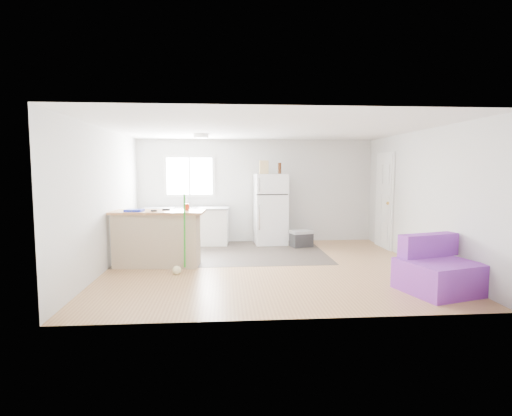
% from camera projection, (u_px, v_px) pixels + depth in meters
% --- Properties ---
extents(room, '(5.51, 5.01, 2.41)m').
position_uv_depth(room, '(267.00, 199.00, 6.92)').
color(room, '#996740').
rests_on(room, ground).
extents(vinyl_zone, '(4.05, 2.50, 0.00)m').
position_uv_depth(vinyl_zone, '(226.00, 252.00, 8.22)').
color(vinyl_zone, '#382F2A').
rests_on(vinyl_zone, floor).
extents(window, '(1.18, 0.06, 0.98)m').
position_uv_depth(window, '(190.00, 176.00, 9.23)').
color(window, white).
rests_on(window, back_wall).
extents(interior_door, '(0.11, 0.92, 2.10)m').
position_uv_depth(interior_door, '(384.00, 201.00, 8.68)').
color(interior_door, white).
rests_on(interior_door, right_wall).
extents(ceiling_fixture, '(0.30, 0.30, 0.07)m').
position_uv_depth(ceiling_fixture, '(201.00, 136.00, 7.90)').
color(ceiling_fixture, white).
rests_on(ceiling_fixture, ceiling).
extents(kitchen_cabinets, '(1.94, 0.72, 1.12)m').
position_uv_depth(kitchen_cabinets, '(187.00, 226.00, 9.06)').
color(kitchen_cabinets, white).
rests_on(kitchen_cabinets, floor).
extents(peninsula, '(1.64, 0.74, 0.98)m').
position_uv_depth(peninsula, '(157.00, 238.00, 7.04)').
color(peninsula, tan).
rests_on(peninsula, floor).
extents(refrigerator, '(0.75, 0.71, 1.61)m').
position_uv_depth(refrigerator, '(270.00, 209.00, 9.11)').
color(refrigerator, white).
rests_on(refrigerator, floor).
extents(cooler, '(0.54, 0.44, 0.36)m').
position_uv_depth(cooler, '(301.00, 239.00, 8.81)').
color(cooler, '#29292B').
rests_on(cooler, floor).
extents(purple_seat, '(1.14, 1.12, 0.77)m').
position_uv_depth(purple_seat, '(437.00, 271.00, 5.59)').
color(purple_seat, purple).
rests_on(purple_seat, floor).
extents(cleaner_jug, '(0.17, 0.14, 0.33)m').
position_uv_depth(cleaner_jug, '(168.00, 259.00, 6.96)').
color(cleaner_jug, white).
rests_on(cleaner_jug, floor).
extents(mop, '(0.24, 0.37, 1.32)m').
position_uv_depth(mop, '(179.00, 260.00, 6.53)').
color(mop, green).
rests_on(mop, floor).
extents(red_cup, '(0.09, 0.09, 0.12)m').
position_uv_depth(red_cup, '(187.00, 207.00, 7.07)').
color(red_cup, red).
rests_on(red_cup, peninsula).
extents(blue_tray, '(0.33, 0.26, 0.04)m').
position_uv_depth(blue_tray, '(134.00, 210.00, 6.89)').
color(blue_tray, '#1322B7').
rests_on(blue_tray, peninsula).
extents(tool_a, '(0.14, 0.07, 0.03)m').
position_uv_depth(tool_a, '(166.00, 209.00, 7.08)').
color(tool_a, black).
rests_on(tool_a, peninsula).
extents(tool_b, '(0.10, 0.05, 0.03)m').
position_uv_depth(tool_b, '(154.00, 211.00, 6.89)').
color(tool_b, black).
rests_on(tool_b, peninsula).
extents(cardboard_box, '(0.21, 0.11, 0.30)m').
position_uv_depth(cardboard_box, '(264.00, 167.00, 8.99)').
color(cardboard_box, tan).
rests_on(cardboard_box, refrigerator).
extents(bottle_left, '(0.09, 0.09, 0.25)m').
position_uv_depth(bottle_left, '(280.00, 168.00, 8.92)').
color(bottle_left, '#391B0A').
rests_on(bottle_left, refrigerator).
extents(bottle_right, '(0.09, 0.09, 0.25)m').
position_uv_depth(bottle_right, '(279.00, 168.00, 9.00)').
color(bottle_right, '#391B0A').
rests_on(bottle_right, refrigerator).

